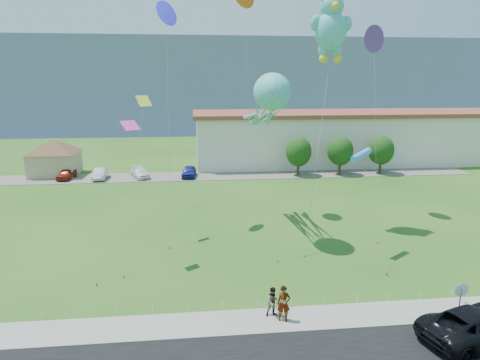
# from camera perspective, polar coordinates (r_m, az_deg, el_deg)

# --- Properties ---
(ground) EXTENTS (160.00, 160.00, 0.00)m
(ground) POSITION_cam_1_polar(r_m,az_deg,el_deg) (27.26, 4.08, -15.23)
(ground) COLOR #1D4E15
(ground) RESTS_ON ground
(sidewalk) EXTENTS (80.00, 2.50, 0.10)m
(sidewalk) POSITION_cam_1_polar(r_m,az_deg,el_deg) (24.88, 5.25, -18.09)
(sidewalk) COLOR gray
(sidewalk) RESTS_ON ground
(parking_strip) EXTENTS (70.00, 6.00, 0.06)m
(parking_strip) POSITION_cam_1_polar(r_m,az_deg,el_deg) (60.17, -1.80, 0.62)
(parking_strip) COLOR #59544C
(parking_strip) RESTS_ON ground
(hill_ridge) EXTENTS (160.00, 50.00, 25.00)m
(hill_ridge) POSITION_cam_1_polar(r_m,az_deg,el_deg) (143.70, -4.51, 12.75)
(hill_ridge) COLOR slate
(hill_ridge) RESTS_ON ground
(pavilion) EXTENTS (9.20, 9.20, 5.00)m
(pavilion) POSITION_cam_1_polar(r_m,az_deg,el_deg) (65.40, -23.53, 3.21)
(pavilion) COLOR tan
(pavilion) RESTS_ON ground
(warehouse) EXTENTS (61.00, 15.00, 8.20)m
(warehouse) POSITION_cam_1_polar(r_m,az_deg,el_deg) (74.67, 18.03, 5.59)
(warehouse) COLOR beige
(warehouse) RESTS_ON ground
(stop_sign) EXTENTS (0.80, 0.07, 2.50)m
(stop_sign) POSITION_cam_1_polar(r_m,az_deg,el_deg) (26.30, 27.36, -13.29)
(stop_sign) COLOR slate
(stop_sign) RESTS_ON ground
(rope_fence) EXTENTS (26.05, 0.05, 0.50)m
(rope_fence) POSITION_cam_1_polar(r_m,az_deg,el_deg) (26.02, 4.61, -16.08)
(rope_fence) COLOR white
(rope_fence) RESTS_ON ground
(tree_near) EXTENTS (3.60, 3.60, 5.47)m
(tree_near) POSITION_cam_1_polar(r_m,az_deg,el_deg) (60.15, 7.82, 3.76)
(tree_near) COLOR #3F2B19
(tree_near) RESTS_ON ground
(tree_mid) EXTENTS (3.60, 3.60, 5.47)m
(tree_mid) POSITION_cam_1_polar(r_m,az_deg,el_deg) (61.87, 13.23, 3.79)
(tree_mid) COLOR #3F2B19
(tree_mid) RESTS_ON ground
(tree_far) EXTENTS (3.60, 3.60, 5.47)m
(tree_far) POSITION_cam_1_polar(r_m,az_deg,el_deg) (64.10, 18.31, 3.78)
(tree_far) COLOR #3F2B19
(tree_far) RESTS_ON ground
(suv) EXTENTS (6.60, 4.32, 1.69)m
(suv) POSITION_cam_1_polar(r_m,az_deg,el_deg) (25.68, 28.98, -16.54)
(suv) COLOR black
(suv) RESTS_ON road
(pedestrian_left) EXTENTS (0.79, 0.57, 2.01)m
(pedestrian_left) POSITION_cam_1_polar(r_m,az_deg,el_deg) (24.29, 5.84, -16.06)
(pedestrian_left) COLOR gray
(pedestrian_left) RESTS_ON sidewalk
(pedestrian_right) EXTENTS (0.90, 0.75, 1.68)m
(pedestrian_right) POSITION_cam_1_polar(r_m,az_deg,el_deg) (24.74, 4.46, -15.88)
(pedestrian_right) COLOR gray
(pedestrian_right) RESTS_ON sidewalk
(parked_car_red) EXTENTS (2.07, 4.30, 1.42)m
(parked_car_red) POSITION_cam_1_polar(r_m,az_deg,el_deg) (62.27, -22.12, 0.78)
(parked_car_red) COLOR maroon
(parked_car_red) RESTS_ON parking_strip
(parked_car_silver) EXTENTS (1.72, 4.46, 1.45)m
(parked_car_silver) POSITION_cam_1_polar(r_m,az_deg,el_deg) (60.72, -18.17, 0.81)
(parked_car_silver) COLOR silver
(parked_car_silver) RESTS_ON parking_strip
(parked_car_white) EXTENTS (3.41, 5.10, 1.37)m
(parked_car_white) POSITION_cam_1_polar(r_m,az_deg,el_deg) (60.25, -13.19, 0.99)
(parked_car_white) COLOR white
(parked_car_white) RESTS_ON parking_strip
(parked_car_blue) EXTENTS (2.19, 4.57, 1.51)m
(parked_car_blue) POSITION_cam_1_polar(r_m,az_deg,el_deg) (59.38, -6.82, 1.14)
(parked_car_blue) COLOR navy
(parked_car_blue) RESTS_ON parking_strip
(octopus_kite) EXTENTS (2.90, 12.15, 13.57)m
(octopus_kite) POSITION_cam_1_polar(r_m,az_deg,el_deg) (35.20, 3.84, 10.35)
(octopus_kite) COLOR teal
(octopus_kite) RESTS_ON ground
(teddy_bear_kite) EXTENTS (5.49, 8.63, 20.16)m
(teddy_bear_kite) POSITION_cam_1_polar(r_m,az_deg,el_deg) (38.87, 12.06, 19.46)
(teddy_bear_kite) COLOR teal
(teddy_bear_kite) RESTS_ON ground
(small_kite_cyan) EXTENTS (0.86, 5.55, 8.03)m
(small_kite_cyan) POSITION_cam_1_polar(r_m,az_deg,el_deg) (32.89, 15.87, 3.14)
(small_kite_cyan) COLOR #3590EF
(small_kite_cyan) RESTS_ON ground
(small_kite_blue) EXTENTS (1.80, 7.93, 19.33)m
(small_kite_blue) POSITION_cam_1_polar(r_m,az_deg,el_deg) (39.56, -9.75, 20.47)
(small_kite_blue) COLOR #2B27DD
(small_kite_blue) RESTS_ON ground
(small_kite_pink) EXTENTS (2.87, 4.44, 10.37)m
(small_kite_pink) POSITION_cam_1_polar(r_m,az_deg,el_deg) (30.23, -14.85, 4.98)
(small_kite_pink) COLOR #E833B3
(small_kite_pink) RESTS_ON ground
(small_kite_purple) EXTENTS (3.37, 9.93, 17.49)m
(small_kite_purple) POSITION_cam_1_polar(r_m,az_deg,el_deg) (43.93, 17.44, 16.97)
(small_kite_purple) COLOR #652DB7
(small_kite_purple) RESTS_ON ground
(small_kite_yellow) EXTENTS (1.67, 9.16, 11.80)m
(small_kite_yellow) POSITION_cam_1_polar(r_m,az_deg,el_deg) (35.02, -12.99, 7.90)
(small_kite_yellow) COLOR #D5E936
(small_kite_yellow) RESTS_ON ground
(small_kite_orange) EXTENTS (1.80, 6.99, 21.50)m
(small_kite_orange) POSITION_cam_1_polar(r_m,az_deg,el_deg) (42.87, 0.50, 22.85)
(small_kite_orange) COLOR #ED531A
(small_kite_orange) RESTS_ON ground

